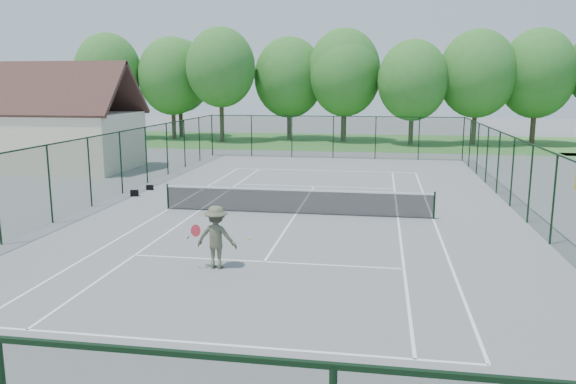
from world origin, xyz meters
name	(u,v)px	position (x,y,z in m)	size (l,w,h in m)	color
ground	(296,214)	(0.00, 0.00, 0.00)	(140.00, 140.00, 0.00)	gray
grass_far	(344,142)	(0.00, 30.00, 0.01)	(80.00, 16.00, 0.01)	#458535
court_lines	(296,214)	(0.00, 0.00, 0.00)	(11.05, 23.85, 0.01)	white
tennis_net	(296,200)	(0.00, 0.00, 0.58)	(11.08, 0.08, 1.10)	black
fence_enclosure	(296,177)	(0.00, 0.00, 1.56)	(18.05, 36.05, 3.02)	#173A21
utility_building	(64,119)	(-16.00, 10.00, 3.12)	(8.60, 6.27, 6.63)	#F1E8C2
tree_line_far	(345,76)	(0.00, 30.00, 5.99)	(39.40, 6.40, 9.70)	#463826
sports_bag_a	(134,193)	(-8.13, 2.45, 0.15)	(0.37, 0.22, 0.30)	black
sports_bag_b	(150,187)	(-8.06, 4.09, 0.13)	(0.32, 0.20, 0.25)	black
tennis_player	(216,237)	(-1.24, -7.14, 0.92)	(1.80, 0.91, 1.83)	#535740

